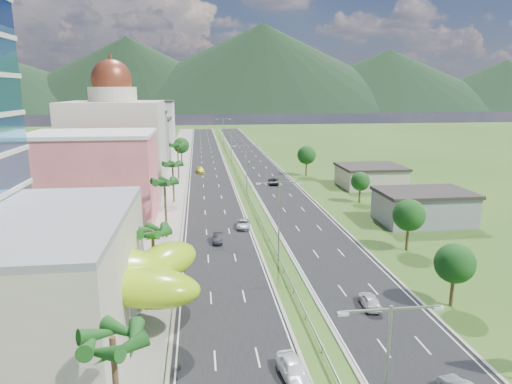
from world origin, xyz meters
name	(u,v)px	position (x,y,z in m)	size (l,w,h in m)	color
ground	(294,293)	(0.00, 0.00, 0.00)	(500.00, 500.00, 0.00)	#2D5119
road_left	(208,166)	(-7.50, 90.00, 0.02)	(11.00, 260.00, 0.04)	black
road_right	(257,165)	(7.50, 90.00, 0.02)	(11.00, 260.00, 0.04)	black
sidewalk_left	(176,166)	(-17.00, 90.00, 0.06)	(7.00, 260.00, 0.12)	gray
median_guardrail	(238,174)	(0.00, 71.99, 0.62)	(0.10, 216.06, 0.76)	gray
streetlight_median_a	(387,375)	(0.00, -25.00, 6.75)	(6.04, 0.25, 11.00)	gray
streetlight_median_b	(279,213)	(0.00, 10.00, 6.75)	(6.04, 0.25, 11.00)	gray
streetlight_median_c	(247,164)	(0.00, 50.00, 6.75)	(6.04, 0.25, 11.00)	gray
streetlight_median_d	(231,141)	(0.00, 95.00, 6.75)	(6.04, 0.25, 11.00)	gray
streetlight_median_e	(223,129)	(0.00, 140.00, 6.75)	(6.04, 0.25, 11.00)	gray
lime_canopy	(100,275)	(-20.00, -4.00, 4.99)	(18.00, 15.00, 7.40)	#8FBF12
pink_shophouse	(94,180)	(-28.00, 32.00, 7.50)	(20.00, 15.00, 15.00)	#DA5970
domed_building	(116,142)	(-28.00, 55.00, 11.35)	(20.00, 20.00, 28.70)	beige
midrise_grey	(136,144)	(-27.00, 80.00, 8.00)	(16.00, 15.00, 16.00)	gray
midrise_beige	(146,141)	(-27.00, 102.00, 6.50)	(16.00, 15.00, 13.00)	#B3A593
midrise_white	(152,127)	(-27.00, 125.00, 9.00)	(16.00, 15.00, 18.00)	silver
shed_near	(423,208)	(28.00, 25.00, 2.50)	(15.00, 10.00, 5.00)	gray
shed_far	(370,177)	(30.00, 55.00, 2.20)	(14.00, 12.00, 4.40)	#B3A593
palm_tree_a	(113,345)	(-15.50, -22.00, 8.02)	(3.60, 3.60, 9.10)	#47301C
palm_tree_b	(153,234)	(-15.50, 2.00, 7.06)	(3.60, 3.60, 8.10)	#47301C
palm_tree_c	(165,184)	(-15.50, 22.00, 8.50)	(3.60, 3.60, 9.60)	#47301C
palm_tree_d	(173,166)	(-15.50, 45.00, 7.54)	(3.60, 3.60, 8.60)	#47301C
palm_tree_e	(178,147)	(-15.50, 70.00, 8.31)	(3.60, 3.60, 9.40)	#47301C
leafy_tree_lfar	(181,146)	(-15.50, 95.00, 5.58)	(4.90, 4.90, 8.05)	#47301C
leafy_tree_ra	(455,264)	(16.00, -5.00, 4.78)	(4.20, 4.20, 6.90)	#47301C
leafy_tree_rb	(409,215)	(19.00, 12.00, 5.18)	(4.55, 4.55, 7.47)	#47301C
leafy_tree_rc	(360,181)	(22.00, 40.00, 4.37)	(3.85, 3.85, 6.33)	#47301C
leafy_tree_rd	(307,155)	(18.00, 70.00, 5.58)	(4.90, 4.90, 8.05)	#47301C
mountain_ridge	(263,110)	(60.00, 450.00, 0.00)	(860.00, 140.00, 90.00)	black
car_white_near_left	(294,370)	(-3.22, -15.29, 0.85)	(1.92, 4.77, 1.63)	white
car_dark_left	(218,238)	(-7.72, 18.76, 0.71)	(1.42, 4.07, 1.34)	black
car_silver_mid_left	(243,224)	(-3.20, 25.58, 0.70)	(2.19, 4.75, 1.32)	#A1A4A8
car_yellow_far_left	(200,170)	(-9.90, 77.81, 0.74)	(1.96, 4.82, 1.40)	yellow
car_white_near_right	(370,300)	(7.29, -4.23, 0.76)	(1.71, 4.25, 1.45)	silver
car_dark_far_right	(274,181)	(7.67, 60.11, 0.79)	(2.50, 5.41, 1.50)	black
motorcycle	(179,368)	(-12.30, -13.57, 0.61)	(0.54, 1.79, 1.15)	black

